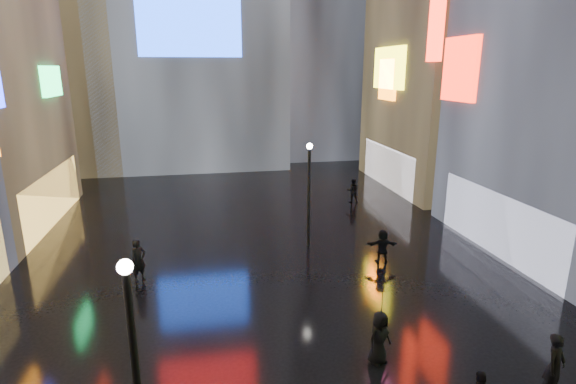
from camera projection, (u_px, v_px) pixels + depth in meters
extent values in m
plane|color=black|center=(258.00, 247.00, 22.47)|extent=(140.00, 140.00, 0.00)
cube|color=#FFC659|center=(52.00, 197.00, 25.74)|extent=(0.20, 10.00, 3.00)
cube|color=#1BF469|center=(51.00, 81.00, 25.81)|extent=(0.25, 3.00, 1.71)
cube|color=white|center=(498.00, 224.00, 21.26)|extent=(0.20, 9.00, 3.00)
cube|color=#FF200C|center=(460.00, 69.00, 23.24)|extent=(0.25, 2.99, 3.26)
cube|color=white|center=(388.00, 167.00, 33.57)|extent=(0.20, 9.00, 3.00)
cube|color=#FFF219|center=(389.00, 68.00, 31.93)|extent=(0.25, 4.92, 2.91)
cube|color=orange|center=(388.00, 80.00, 32.26)|extent=(0.25, 2.63, 2.87)
cube|color=#194CFF|center=(189.00, 23.00, 34.75)|extent=(8.00, 0.20, 5.00)
cube|color=black|center=(55.00, 14.00, 37.31)|extent=(10.00, 10.00, 26.00)
cylinder|color=black|center=(137.00, 384.00, 9.00)|extent=(0.16, 0.16, 5.00)
sphere|color=white|center=(125.00, 267.00, 8.32)|extent=(0.30, 0.30, 0.30)
cylinder|color=black|center=(309.00, 198.00, 21.98)|extent=(0.16, 0.16, 5.00)
sphere|color=white|center=(310.00, 146.00, 21.31)|extent=(0.30, 0.30, 0.30)
imported|color=black|center=(379.00, 338.00, 13.42)|extent=(0.97, 0.83, 1.67)
imported|color=black|center=(382.00, 246.00, 20.48)|extent=(1.51, 0.70, 1.57)
imported|color=black|center=(139.00, 260.00, 18.64)|extent=(0.78, 0.78, 1.83)
imported|color=black|center=(353.00, 191.00, 29.76)|extent=(0.88, 0.75, 1.59)
imported|color=black|center=(382.00, 299.00, 13.08)|extent=(1.24, 1.23, 0.89)
imported|color=black|center=(555.00, 366.00, 11.97)|extent=(0.81, 0.70, 1.87)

